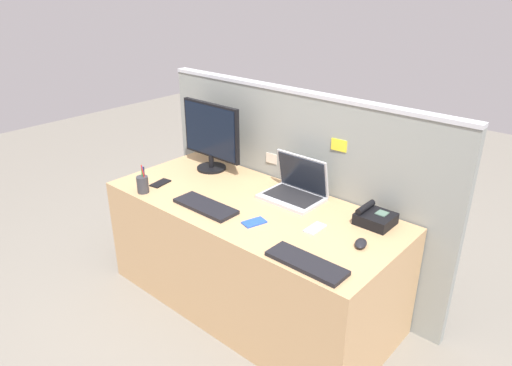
# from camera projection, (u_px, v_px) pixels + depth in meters

# --- Properties ---
(ground_plane) EXTENTS (10.00, 10.00, 0.00)m
(ground_plane) POSITION_uv_depth(u_px,v_px,m) (251.00, 300.00, 3.14)
(ground_plane) COLOR slate
(desk) EXTENTS (1.87, 0.82, 0.73)m
(desk) POSITION_uv_depth(u_px,v_px,m) (251.00, 254.00, 2.99)
(desk) COLOR tan
(desk) RESTS_ON ground_plane
(cubicle_divider) EXTENTS (2.22, 0.08, 1.35)m
(cubicle_divider) POSITION_uv_depth(u_px,v_px,m) (295.00, 188.00, 3.17)
(cubicle_divider) COLOR gray
(cubicle_divider) RESTS_ON ground_plane
(desktop_monitor) EXTENTS (0.51, 0.21, 0.48)m
(desktop_monitor) POSITION_uv_depth(u_px,v_px,m) (211.00, 134.00, 3.25)
(desktop_monitor) COLOR black
(desktop_monitor) RESTS_ON desk
(laptop) EXTENTS (0.37, 0.27, 0.27)m
(laptop) POSITION_uv_depth(u_px,v_px,m) (296.00, 188.00, 2.90)
(laptop) COLOR #B2B5BC
(laptop) RESTS_ON desk
(desk_phone) EXTENTS (0.19, 0.18, 0.10)m
(desk_phone) POSITION_uv_depth(u_px,v_px,m) (375.00, 218.00, 2.60)
(desk_phone) COLOR black
(desk_phone) RESTS_ON desk
(keyboard_main) EXTENTS (0.41, 0.14, 0.02)m
(keyboard_main) POSITION_uv_depth(u_px,v_px,m) (306.00, 263.00, 2.24)
(keyboard_main) COLOR black
(keyboard_main) RESTS_ON desk
(keyboard_spare) EXTENTS (0.41, 0.16, 0.02)m
(keyboard_spare) POSITION_uv_depth(u_px,v_px,m) (205.00, 206.00, 2.79)
(keyboard_spare) COLOR black
(keyboard_spare) RESTS_ON desk
(computer_mouse_right_hand) EXTENTS (0.09, 0.11, 0.03)m
(computer_mouse_right_hand) POSITION_uv_depth(u_px,v_px,m) (361.00, 243.00, 2.39)
(computer_mouse_right_hand) COLOR black
(computer_mouse_right_hand) RESTS_ON desk
(pen_cup) EXTENTS (0.07, 0.07, 0.19)m
(pen_cup) POSITION_uv_depth(u_px,v_px,m) (143.00, 184.00, 2.97)
(pen_cup) COLOR #333338
(pen_cup) RESTS_ON desk
(cell_phone_black_slab) EXTENTS (0.09, 0.15, 0.01)m
(cell_phone_black_slab) POSITION_uv_depth(u_px,v_px,m) (160.00, 183.00, 3.11)
(cell_phone_black_slab) COLOR black
(cell_phone_black_slab) RESTS_ON desk
(cell_phone_blue_case) EXTENTS (0.11, 0.15, 0.01)m
(cell_phone_blue_case) POSITION_uv_depth(u_px,v_px,m) (254.00, 222.00, 2.62)
(cell_phone_blue_case) COLOR blue
(cell_phone_blue_case) RESTS_ON desk
(cell_phone_silver_slab) EXTENTS (0.07, 0.14, 0.01)m
(cell_phone_silver_slab) POSITION_uv_depth(u_px,v_px,m) (315.00, 228.00, 2.55)
(cell_phone_silver_slab) COLOR #B7BAC1
(cell_phone_silver_slab) RESTS_ON desk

